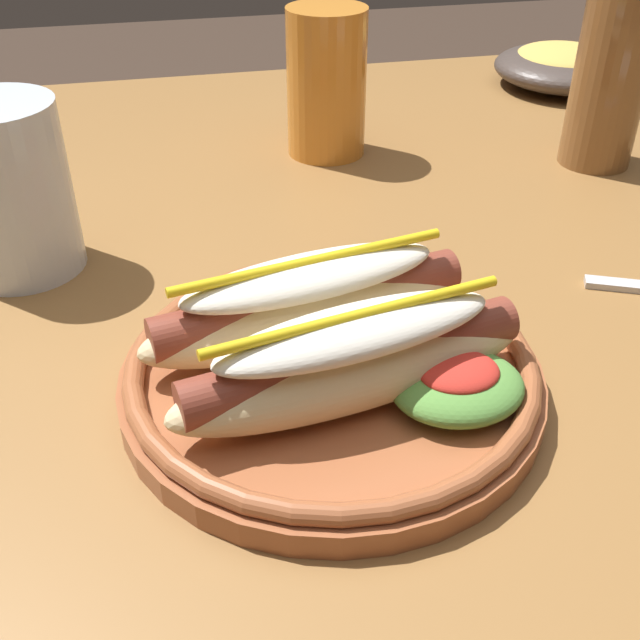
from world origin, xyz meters
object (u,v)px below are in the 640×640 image
Objects in this scene: hot_dog_plate at (336,355)px; glass_bottle at (612,69)px; extra_cup at (326,83)px; side_bowl at (564,66)px; water_cup at (8,190)px.

glass_bottle is at bearing 40.70° from hot_dog_plate.
glass_bottle is (0.32, 0.28, 0.06)m from hot_dog_plate.
extra_cup is 0.60× the size of glass_bottle.
hot_dog_plate is 1.49× the size of side_bowl.
hot_dog_plate is at bearing -139.30° from glass_bottle.
water_cup is 0.32m from extra_cup.
side_bowl is (0.08, 0.22, -0.06)m from glass_bottle.
side_bowl is (0.33, 0.14, -0.04)m from extra_cup.
hot_dog_plate is 1.98× the size of water_cup.
side_bowl is at bearing 50.94° from hot_dog_plate.
extra_cup is at bearing 161.39° from glass_bottle.
side_bowl is at bearing 69.78° from glass_bottle.
extra_cup is 0.26m from glass_bottle.
water_cup is at bearing -152.92° from side_bowl.
side_bowl is (0.40, 0.50, -0.00)m from hot_dog_plate.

